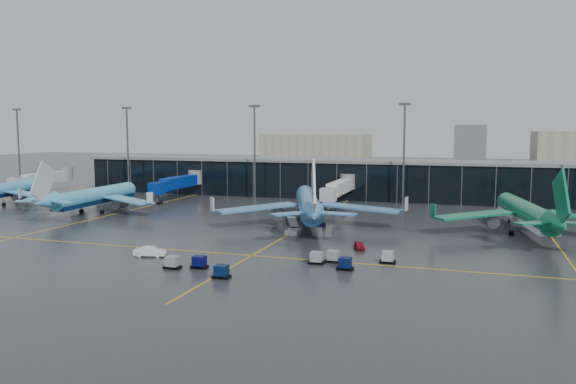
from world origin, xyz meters
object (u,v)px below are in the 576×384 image
(airliner_klm_near, at_px, (308,192))
(baggage_carts, at_px, (284,262))
(airliner_aer_lingus, at_px, (526,200))
(airliner_arkefly, at_px, (96,186))
(service_van_white, at_px, (150,251))
(mobile_airstair, at_px, (293,230))
(service_van_red, at_px, (359,245))

(airliner_klm_near, xyz_separation_m, baggage_carts, (6.37, -34.18, -5.94))
(airliner_aer_lingus, height_order, baggage_carts, airliner_aer_lingus)
(airliner_arkefly, height_order, baggage_carts, airliner_arkefly)
(airliner_klm_near, height_order, airliner_aer_lingus, airliner_klm_near)
(service_van_white, bearing_deg, baggage_carts, -105.58)
(mobile_airstair, relative_size, service_van_red, 0.95)
(airliner_klm_near, relative_size, mobile_airstair, 12.66)
(airliner_klm_near, xyz_separation_m, service_van_red, (13.99, -19.13, -6.09))
(mobile_airstair, xyz_separation_m, service_van_red, (13.96, -9.06, -0.15))
(airliner_aer_lingus, relative_size, service_van_white, 8.59)
(service_van_red, bearing_deg, airliner_klm_near, 105.73)
(baggage_carts, relative_size, service_van_white, 6.29)
(mobile_airstair, bearing_deg, baggage_carts, -79.95)
(airliner_arkefly, relative_size, baggage_carts, 1.31)
(airliner_klm_near, distance_m, baggage_carts, 35.27)
(airliner_klm_near, xyz_separation_m, airliner_aer_lingus, (40.21, 3.52, -0.46))
(airliner_klm_near, relative_size, baggage_carts, 1.47)
(service_van_red, bearing_deg, mobile_airstair, 126.57)
(baggage_carts, bearing_deg, airliner_klm_near, 100.55)
(mobile_airstair, xyz_separation_m, service_van_white, (-14.85, -23.95, 0.01))
(service_van_white, bearing_deg, service_van_red, -77.82)
(baggage_carts, relative_size, mobile_airstair, 8.64)
(airliner_arkefly, relative_size, mobile_airstair, 11.35)
(mobile_airstair, distance_m, service_van_white, 28.18)
(baggage_carts, xyz_separation_m, mobile_airstair, (-6.34, 24.11, 0.01))
(service_van_red, bearing_deg, airliner_aer_lingus, 20.38)
(airliner_aer_lingus, relative_size, mobile_airstair, 11.79)
(airliner_aer_lingus, bearing_deg, mobile_airstair, -171.19)
(airliner_klm_near, distance_m, mobile_airstair, 11.69)
(airliner_arkefly, xyz_separation_m, service_van_white, (36.36, -35.86, -5.23))
(airliner_klm_near, relative_size, service_van_red, 12.09)
(service_van_red, bearing_deg, airliner_arkefly, 141.72)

